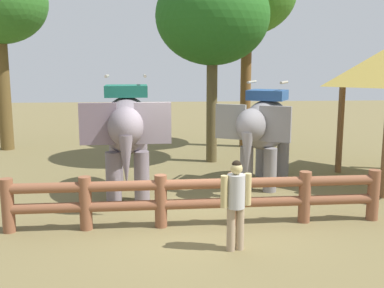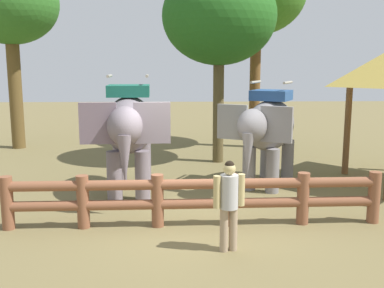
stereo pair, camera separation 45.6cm
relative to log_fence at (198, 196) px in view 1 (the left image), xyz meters
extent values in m
plane|color=brown|center=(0.00, 0.14, -0.60)|extent=(60.00, 60.00, 0.00)
cylinder|color=brown|center=(-3.62, -0.07, -0.08)|extent=(0.24, 0.24, 1.05)
cylinder|color=brown|center=(-2.17, -0.04, -0.08)|extent=(0.24, 0.24, 1.05)
cylinder|color=brown|center=(-0.72, -0.01, -0.08)|extent=(0.24, 0.24, 1.05)
cylinder|color=brown|center=(0.72, 0.01, -0.08)|extent=(0.24, 0.24, 1.05)
cylinder|color=brown|center=(2.17, 0.04, -0.08)|extent=(0.24, 0.24, 1.05)
cylinder|color=brown|center=(3.62, 0.07, -0.08)|extent=(0.24, 0.24, 1.05)
cylinder|color=brown|center=(0.00, 0.00, -0.15)|extent=(7.25, 0.34, 0.20)
cylinder|color=brown|center=(0.00, 0.00, 0.25)|extent=(7.25, 0.34, 0.20)
cylinder|color=slate|center=(-1.15, 1.75, -0.01)|extent=(0.36, 0.36, 1.18)
cylinder|color=slate|center=(-1.80, 1.72, -0.01)|extent=(0.36, 0.36, 1.18)
cylinder|color=slate|center=(-1.22, 3.35, -0.01)|extent=(0.36, 0.36, 1.18)
cylinder|color=slate|center=(-1.87, 3.32, -0.01)|extent=(0.36, 0.36, 1.18)
ellipsoid|color=slate|center=(-1.51, 2.53, 1.10)|extent=(1.30, 2.71, 1.38)
ellipsoid|color=slate|center=(-1.44, 0.96, 1.27)|extent=(0.79, 0.92, 0.84)
cube|color=slate|center=(-0.87, 1.10, 1.32)|extent=(0.79, 0.15, 0.89)
cube|color=slate|center=(-2.02, 1.05, 1.32)|extent=(0.79, 0.15, 0.89)
cone|color=slate|center=(-1.42, 0.65, 0.60)|extent=(0.32, 0.32, 1.08)
cube|color=#19634F|center=(-1.51, 2.53, 1.93)|extent=(1.04, 0.93, 0.28)
cylinder|color=#A59E8C|center=(-1.05, 2.55, 2.28)|extent=(0.10, 0.80, 0.07)
cylinder|color=#A59E8C|center=(-1.96, 2.52, 2.28)|extent=(0.10, 0.80, 0.07)
cylinder|color=gray|center=(2.03, 2.30, -0.05)|extent=(0.33, 0.33, 1.11)
cylinder|color=gray|center=(1.49, 2.58, -0.05)|extent=(0.33, 0.33, 1.11)
cylinder|color=gray|center=(2.73, 3.62, -0.05)|extent=(0.33, 0.33, 1.11)
cylinder|color=gray|center=(2.19, 3.91, -0.05)|extent=(0.33, 0.33, 1.11)
ellipsoid|color=gray|center=(2.11, 3.10, 0.99)|extent=(2.15, 2.73, 1.30)
ellipsoid|color=gray|center=(1.42, 1.80, 1.16)|extent=(1.01, 1.07, 0.79)
cube|color=gray|center=(1.95, 1.64, 1.20)|extent=(0.71, 0.44, 0.83)
cube|color=gray|center=(0.99, 2.14, 1.20)|extent=(0.71, 0.44, 0.83)
cone|color=gray|center=(1.28, 1.54, 0.52)|extent=(0.30, 0.30, 1.02)
cube|color=#284E86|center=(2.11, 3.10, 1.77)|extent=(1.22, 1.18, 0.26)
cylinder|color=#A59E8C|center=(2.49, 2.91, 2.10)|extent=(0.41, 0.69, 0.06)
cylinder|color=#A59E8C|center=(1.73, 3.30, 2.10)|extent=(0.41, 0.69, 0.06)
cylinder|color=tan|center=(0.62, -1.22, -0.22)|extent=(0.15, 0.15, 0.76)
cylinder|color=tan|center=(0.46, -1.27, -0.22)|extent=(0.15, 0.15, 0.76)
cylinder|color=#B4B3B4|center=(0.54, -1.25, 0.45)|extent=(0.37, 0.37, 0.58)
cylinder|color=tan|center=(0.75, -1.19, 0.46)|extent=(0.12, 0.12, 0.55)
cylinder|color=tan|center=(0.33, -1.30, 0.46)|extent=(0.12, 0.12, 0.55)
sphere|color=tan|center=(0.54, -1.25, 0.84)|extent=(0.21, 0.21, 0.21)
sphere|color=black|center=(0.54, -1.25, 0.90)|extent=(0.16, 0.16, 0.16)
cylinder|color=brown|center=(4.57, 4.18, 0.70)|extent=(0.18, 0.18, 2.60)
cylinder|color=brown|center=(1.00, 5.97, 1.23)|extent=(0.35, 0.35, 3.66)
ellipsoid|color=#215A1A|center=(1.00, 5.97, 4.04)|extent=(3.58, 3.58, 3.04)
cylinder|color=brown|center=(2.63, 8.64, 1.78)|extent=(0.40, 0.40, 4.77)
cylinder|color=brown|center=(-6.40, 8.72, 1.60)|extent=(0.49, 0.49, 4.40)
camera|label=1|loc=(-0.79, -8.58, 2.57)|focal=42.47mm
camera|label=2|loc=(-0.34, -8.61, 2.57)|focal=42.47mm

